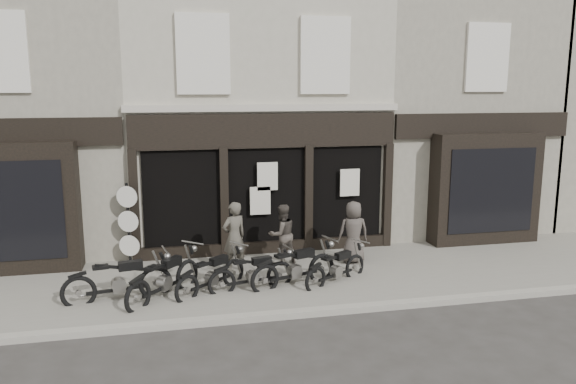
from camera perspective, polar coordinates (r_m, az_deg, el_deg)
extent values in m
plane|color=#2D2B28|center=(12.82, 0.24, -10.34)|extent=(90.00, 90.00, 0.00)
cube|color=slate|center=(13.63, -0.59, -8.78)|extent=(30.00, 4.20, 0.12)
cube|color=gray|center=(11.67, 1.61, -12.18)|extent=(30.00, 0.25, 0.13)
cube|color=#AEA895|center=(17.88, -4.00, 9.05)|extent=(7.20, 6.00, 8.20)
cube|color=black|center=(14.88, -2.22, 6.24)|extent=(7.10, 0.18, 0.90)
cube|color=black|center=(15.21, -2.20, -1.09)|extent=(6.50, 0.10, 2.95)
cube|color=black|center=(15.46, -2.12, -5.79)|extent=(7.10, 0.20, 0.44)
cube|color=#B0A798|center=(14.87, -2.25, 8.55)|extent=(7.30, 0.22, 0.18)
cube|color=beige|center=(14.69, -8.63, 13.69)|extent=(1.35, 0.12, 2.00)
cube|color=black|center=(14.72, -8.64, 13.68)|extent=(1.05, 0.06, 1.70)
cube|color=beige|center=(15.25, 3.81, 13.66)|extent=(1.35, 0.12, 2.00)
cube|color=black|center=(15.28, 3.78, 13.66)|extent=(1.05, 0.06, 1.70)
cube|color=black|center=(14.92, -15.31, -1.50)|extent=(0.22, 0.22, 3.00)
cube|color=black|center=(14.97, -6.49, -1.15)|extent=(0.22, 0.22, 3.00)
cube|color=black|center=(15.37, 2.07, -0.78)|extent=(0.22, 0.22, 3.00)
cube|color=black|center=(16.08, 10.03, -0.42)|extent=(0.22, 0.22, 3.00)
cube|color=beige|center=(14.90, -2.10, 1.60)|extent=(0.55, 0.04, 0.75)
cube|color=beige|center=(15.51, 6.29, 0.97)|extent=(0.55, 0.04, 0.75)
cube|color=beige|center=(14.98, -2.84, -0.88)|extent=(0.55, 0.04, 0.75)
cube|color=gray|center=(18.08, -24.54, 8.14)|extent=(5.50, 6.00, 8.20)
cube|color=black|center=(15.09, -26.44, -1.53)|extent=(3.20, 0.70, 3.20)
cube|color=black|center=(14.76, -26.76, -1.81)|extent=(2.60, 0.06, 2.40)
cube|color=black|center=(15.14, -26.73, 5.38)|extent=(5.40, 0.16, 0.70)
cube|color=gray|center=(19.83, 14.70, 8.88)|extent=(5.50, 6.00, 8.20)
cube|color=black|center=(17.15, 19.37, 0.33)|extent=(3.20, 0.70, 3.20)
cube|color=black|center=(16.86, 19.99, 0.12)|extent=(2.60, 0.06, 2.40)
cube|color=black|center=(17.20, 19.22, 6.42)|extent=(5.40, 0.16, 0.70)
cube|color=beige|center=(17.19, 19.60, 12.74)|extent=(1.30, 0.10, 1.90)
cube|color=black|center=(17.21, 19.54, 12.74)|extent=(1.00, 0.06, 1.60)
torus|color=black|center=(12.79, -13.33, -8.95)|extent=(0.75, 0.23, 0.74)
torus|color=black|center=(12.65, -20.51, -9.58)|extent=(0.75, 0.23, 0.74)
cube|color=black|center=(12.71, -16.88, -9.47)|extent=(1.29, 0.30, 0.07)
cube|color=gray|center=(12.68, -16.80, -9.09)|extent=(0.29, 0.24, 0.28)
cube|color=black|center=(12.57, -15.71, -7.20)|extent=(0.53, 0.28, 0.19)
cube|color=black|center=(12.51, -18.52, -7.24)|extent=(0.36, 0.28, 0.07)
cylinder|color=gray|center=(12.60, -12.39, -5.75)|extent=(0.16, 0.63, 0.04)
torus|color=black|center=(13.13, -10.22, -8.32)|extent=(0.56, 0.61, 0.73)
torus|color=black|center=(12.04, -15.01, -10.30)|extent=(0.56, 0.61, 0.73)
cube|color=black|center=(12.59, -12.50, -9.46)|extent=(0.89, 1.00, 0.06)
cube|color=gray|center=(12.58, -12.45, -9.06)|extent=(0.32, 0.32, 0.28)
cube|color=black|center=(12.63, -11.74, -6.98)|extent=(0.47, 0.49, 0.18)
cube|color=black|center=(12.19, -13.62, -7.50)|extent=(0.38, 0.39, 0.06)
cylinder|color=gray|center=(13.10, -9.67, -5.09)|extent=(0.49, 0.44, 0.04)
torus|color=black|center=(13.26, -5.58, -8.15)|extent=(0.57, 0.50, 0.67)
torus|color=black|center=(12.33, -10.23, -9.75)|extent=(0.57, 0.50, 0.67)
cube|color=black|center=(12.80, -7.81, -9.10)|extent=(0.93, 0.78, 0.06)
cube|color=gray|center=(12.78, -7.76, -8.74)|extent=(0.30, 0.29, 0.26)
cube|color=black|center=(12.82, -7.04, -6.90)|extent=(0.46, 0.42, 0.17)
cube|color=black|center=(12.45, -8.85, -7.30)|extent=(0.35, 0.34, 0.06)
cylinder|color=gray|center=(13.22, -4.98, -5.25)|extent=(0.39, 0.46, 0.04)
torus|color=black|center=(13.07, -0.85, -8.41)|extent=(0.66, 0.23, 0.66)
torus|color=black|center=(12.60, -6.74, -9.23)|extent=(0.66, 0.23, 0.66)
cube|color=black|center=(12.83, -3.74, -8.99)|extent=(1.13, 0.30, 0.06)
cube|color=gray|center=(12.81, -3.66, -8.65)|extent=(0.26, 0.22, 0.25)
cube|color=black|center=(12.78, -2.71, -6.97)|extent=(0.47, 0.26, 0.16)
cube|color=black|center=(12.58, -5.00, -7.10)|extent=(0.32, 0.25, 0.06)
cylinder|color=gray|center=(12.96, 0.00, -5.63)|extent=(0.16, 0.55, 0.03)
torus|color=black|center=(13.44, 3.40, -7.74)|extent=(0.71, 0.33, 0.72)
torus|color=black|center=(12.66, -2.37, -8.90)|extent=(0.71, 0.33, 0.72)
cube|color=black|center=(13.05, 0.60, -8.49)|extent=(1.21, 0.47, 0.06)
cube|color=gray|center=(13.03, 0.68, -8.12)|extent=(0.30, 0.26, 0.28)
cube|color=black|center=(13.04, 1.64, -6.25)|extent=(0.52, 0.33, 0.18)
cube|color=black|center=(12.73, -0.61, -6.48)|extent=(0.37, 0.31, 0.06)
cylinder|color=gray|center=(13.37, 4.25, -4.72)|extent=(0.24, 0.59, 0.04)
torus|color=black|center=(13.73, 6.78, -7.59)|extent=(0.59, 0.40, 0.63)
torus|color=black|center=(12.77, 2.80, -8.94)|extent=(0.59, 0.40, 0.63)
cube|color=black|center=(13.25, 4.86, -8.40)|extent=(0.98, 0.61, 0.06)
cube|color=gray|center=(13.24, 4.92, -8.08)|extent=(0.28, 0.26, 0.24)
cube|color=black|center=(13.29, 5.60, -6.41)|extent=(0.45, 0.36, 0.16)
cube|color=black|center=(12.91, 4.06, -6.73)|extent=(0.34, 0.30, 0.06)
cylinder|color=gray|center=(13.70, 7.39, -4.95)|extent=(0.31, 0.48, 0.03)
imported|color=#48443B|center=(13.76, -5.49, -4.57)|extent=(0.75, 0.64, 1.74)
imported|color=#3F3933|center=(14.32, -0.61, -4.32)|extent=(0.89, 0.78, 1.55)
imported|color=#423C37|center=(14.50, 6.65, -4.07)|extent=(0.81, 0.55, 1.61)
cylinder|color=black|center=(15.04, -15.68, -7.42)|extent=(0.35, 0.35, 0.06)
cylinder|color=black|center=(14.75, -15.89, -3.40)|extent=(0.07, 0.07, 2.23)
cylinder|color=black|center=(14.55, -16.06, -0.45)|extent=(0.53, 0.22, 0.54)
cylinder|color=beige|center=(14.53, -16.06, -0.47)|extent=(0.51, 0.19, 0.54)
cylinder|color=black|center=(14.68, -15.93, -2.87)|extent=(0.53, 0.22, 0.54)
cylinder|color=beige|center=(14.66, -15.94, -2.89)|extent=(0.51, 0.19, 0.54)
cylinder|color=black|center=(14.84, -15.81, -5.24)|extent=(0.53, 0.22, 0.54)
cylinder|color=beige|center=(14.82, -15.81, -5.27)|extent=(0.51, 0.19, 0.54)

